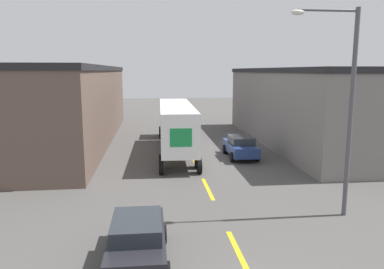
% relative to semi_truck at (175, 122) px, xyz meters
% --- Properties ---
extents(road_centerline, '(0.20, 18.85, 0.01)m').
position_rel_semi_truck_xyz_m(road_centerline, '(1.11, -10.12, -2.32)').
color(road_centerline, gold).
rests_on(road_centerline, ground_plane).
extents(warehouse_left, '(13.46, 29.23, 6.81)m').
position_rel_semi_truck_xyz_m(warehouse_left, '(-12.18, 5.10, 1.08)').
color(warehouse_left, brown).
rests_on(warehouse_left, ground_plane).
extents(warehouse_right, '(9.47, 24.25, 6.63)m').
position_rel_semi_truck_xyz_m(warehouse_right, '(12.40, 2.21, 0.99)').
color(warehouse_right, slate).
rests_on(warehouse_right, ground_plane).
extents(semi_truck, '(2.99, 15.89, 3.86)m').
position_rel_semi_truck_xyz_m(semi_truck, '(0.00, 0.00, 0.00)').
color(semi_truck, navy).
rests_on(semi_truck, ground_plane).
extents(parked_car_left_near, '(2.05, 4.44, 1.61)m').
position_rel_semi_truck_xyz_m(parked_car_left_near, '(-2.43, -17.83, -1.48)').
color(parked_car_left_near, black).
rests_on(parked_car_left_near, ground_plane).
extents(parked_car_right_far, '(2.05, 4.44, 1.61)m').
position_rel_semi_truck_xyz_m(parked_car_right_far, '(4.66, -2.96, -1.48)').
color(parked_car_right_far, navy).
rests_on(parked_car_right_far, ground_plane).
extents(street_lamp, '(2.95, 0.32, 8.97)m').
position_rel_semi_truck_xyz_m(street_lamp, '(6.29, -14.53, 2.86)').
color(street_lamp, '#4C4C51').
rests_on(street_lamp, ground_plane).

